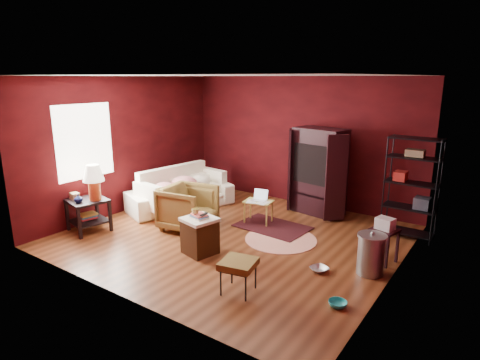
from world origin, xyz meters
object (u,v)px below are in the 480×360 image
at_px(hamper, 200,235).
at_px(tv_armoire, 318,170).
at_px(side_table, 91,192).
at_px(sofa, 180,189).
at_px(wire_shelving, 413,184).
at_px(laptop_desk, 259,203).
at_px(armchair, 188,206).

relative_size(hamper, tv_armoire, 0.39).
xyz_separation_m(side_table, tv_armoire, (2.97, 3.30, 0.17)).
bearing_deg(sofa, side_table, -171.74).
bearing_deg(side_table, wire_shelving, 31.79).
bearing_deg(tv_armoire, laptop_desk, -109.49).
height_order(laptop_desk, wire_shelving, wire_shelving).
bearing_deg(tv_armoire, armchair, -116.13).
bearing_deg(laptop_desk, wire_shelving, 9.66).
height_order(hamper, wire_shelving, wire_shelving).
xyz_separation_m(sofa, laptop_desk, (1.87, 0.20, -0.03)).
bearing_deg(laptop_desk, tv_armoire, 50.71).
bearing_deg(wire_shelving, sofa, -164.86).
relative_size(laptop_desk, tv_armoire, 0.37).
height_order(sofa, armchair, armchair).
relative_size(armchair, hamper, 1.31).
height_order(tv_armoire, wire_shelving, wire_shelving).
bearing_deg(sofa, hamper, -108.86).
relative_size(hamper, wire_shelving, 0.38).
bearing_deg(side_table, laptop_desk, 42.44).
xyz_separation_m(side_table, wire_shelving, (4.86, 3.01, 0.23)).
bearing_deg(tv_armoire, hamper, -93.92).
xyz_separation_m(sofa, wire_shelving, (4.44, 1.11, 0.55)).
bearing_deg(hamper, wire_shelving, 45.27).
bearing_deg(laptop_desk, side_table, -147.51).
bearing_deg(wire_shelving, tv_armoire, 172.30).
distance_m(laptop_desk, wire_shelving, 2.78).
relative_size(sofa, side_table, 1.78).
distance_m(armchair, side_table, 1.77).
xyz_separation_m(armchair, side_table, (-1.37, -1.09, 0.30)).
relative_size(sofa, laptop_desk, 3.43).
height_order(armchair, hamper, armchair).
bearing_deg(side_table, armchair, 38.66).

